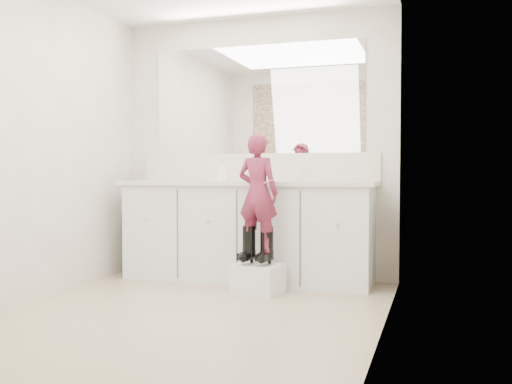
% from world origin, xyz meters
% --- Properties ---
extents(floor, '(3.00, 3.00, 0.00)m').
position_xyz_m(floor, '(0.00, 0.00, 0.00)').
color(floor, '#8F775D').
rests_on(floor, ground).
extents(wall_back, '(2.60, 0.00, 2.60)m').
position_xyz_m(wall_back, '(0.00, 1.50, 1.20)').
color(wall_back, '#BEB5A2').
rests_on(wall_back, floor).
extents(wall_front, '(2.60, 0.00, 2.60)m').
position_xyz_m(wall_front, '(0.00, -1.50, 1.20)').
color(wall_front, '#BEB5A2').
rests_on(wall_front, floor).
extents(wall_left, '(0.00, 3.00, 3.00)m').
position_xyz_m(wall_left, '(-1.30, 0.00, 1.20)').
color(wall_left, '#BEB5A2').
rests_on(wall_left, floor).
extents(wall_right, '(0.00, 3.00, 3.00)m').
position_xyz_m(wall_right, '(1.30, 0.00, 1.20)').
color(wall_right, '#BEB5A2').
rests_on(wall_right, floor).
extents(vanity_cabinet, '(2.20, 0.55, 0.85)m').
position_xyz_m(vanity_cabinet, '(0.00, 1.23, 0.42)').
color(vanity_cabinet, silver).
rests_on(vanity_cabinet, floor).
extents(countertop, '(2.28, 0.58, 0.04)m').
position_xyz_m(countertop, '(0.00, 1.21, 0.87)').
color(countertop, beige).
rests_on(countertop, vanity_cabinet).
extents(backsplash, '(2.28, 0.03, 0.25)m').
position_xyz_m(backsplash, '(0.00, 1.49, 1.02)').
color(backsplash, beige).
rests_on(backsplash, countertop).
extents(mirror, '(2.00, 0.02, 1.00)m').
position_xyz_m(mirror, '(0.00, 1.49, 1.64)').
color(mirror, white).
rests_on(mirror, wall_back).
extents(dot_panel, '(2.00, 0.01, 1.20)m').
position_xyz_m(dot_panel, '(0.00, -1.49, 1.65)').
color(dot_panel, '#472819').
rests_on(dot_panel, wall_front).
extents(faucet, '(0.08, 0.08, 0.10)m').
position_xyz_m(faucet, '(0.00, 1.38, 0.94)').
color(faucet, silver).
rests_on(faucet, countertop).
extents(cup, '(0.10, 0.10, 0.09)m').
position_xyz_m(cup, '(0.48, 1.22, 0.93)').
color(cup, beige).
rests_on(cup, countertop).
extents(soap_bottle, '(0.11, 0.11, 0.18)m').
position_xyz_m(soap_bottle, '(-0.21, 1.15, 0.98)').
color(soap_bottle, white).
rests_on(soap_bottle, countertop).
extents(step_stool, '(0.41, 0.36, 0.23)m').
position_xyz_m(step_stool, '(0.25, 0.75, 0.12)').
color(step_stool, white).
rests_on(step_stool, floor).
extents(boot_left, '(0.15, 0.22, 0.30)m').
position_xyz_m(boot_left, '(0.18, 0.75, 0.39)').
color(boot_left, black).
rests_on(boot_left, step_stool).
extents(boot_right, '(0.15, 0.22, 0.30)m').
position_xyz_m(boot_right, '(0.33, 0.75, 0.39)').
color(boot_right, black).
rests_on(boot_right, step_stool).
extents(toddler, '(0.38, 0.28, 0.94)m').
position_xyz_m(toddler, '(0.25, 0.75, 0.80)').
color(toddler, '#B13659').
rests_on(toddler, step_stool).
extents(toothbrush, '(0.14, 0.04, 0.06)m').
position_xyz_m(toothbrush, '(0.32, 0.72, 0.88)').
color(toothbrush, '#E85A8A').
rests_on(toothbrush, toddler).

